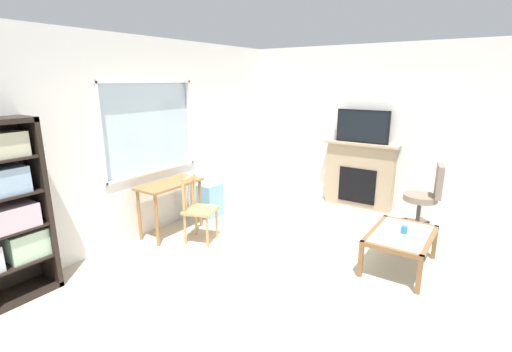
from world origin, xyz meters
TOP-DOWN VIEW (x-y plane):
  - ground at (0.00, 0.00)m, footprint 6.43×6.09m
  - wall_back_with_window at (0.00, 2.55)m, footprint 5.43×0.15m
  - wall_right at (2.78, 0.00)m, footprint 0.12×5.29m
  - desk_under_window at (-0.02, 2.20)m, footprint 0.95×0.45m
  - wooden_chair at (-0.00, 1.68)m, footprint 0.52×0.51m
  - plastic_drawer_unit at (0.82, 2.25)m, footprint 0.35×0.40m
  - fireplace at (2.62, 0.34)m, footprint 0.26×1.26m
  - tv at (2.60, 0.34)m, footprint 0.06×0.88m
  - office_chair at (2.18, -0.82)m, footprint 0.58×0.57m
  - coffee_table at (0.78, -0.79)m, footprint 0.99×0.67m
  - sippy_cup at (0.80, -0.82)m, footprint 0.07×0.07m

SIDE VIEW (x-z plane):
  - ground at x=0.00m, z-range -0.02..0.00m
  - plastic_drawer_unit at x=0.82m, z-range 0.00..0.53m
  - coffee_table at x=0.78m, z-range 0.16..0.59m
  - wooden_chair at x=0.00m, z-range 0.01..0.91m
  - sippy_cup at x=0.80m, z-range 0.43..0.52m
  - office_chair at x=2.18m, z-range 0.05..1.05m
  - fireplace at x=2.62m, z-range 0.00..1.14m
  - desk_under_window at x=-0.02m, z-range 0.25..1.00m
  - wall_back_with_window at x=0.00m, z-range -0.02..2.71m
  - wall_right at x=2.78m, z-range 0.00..2.73m
  - tv at x=2.60m, z-range 1.14..1.69m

